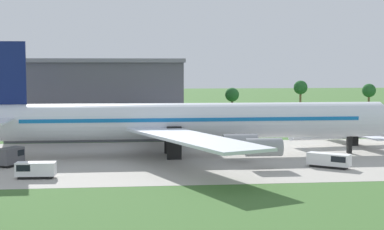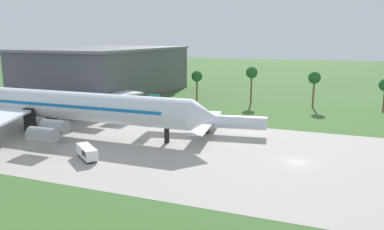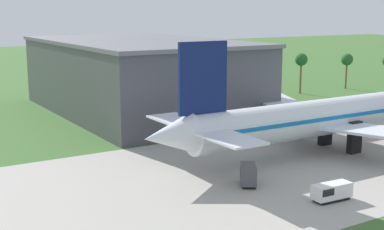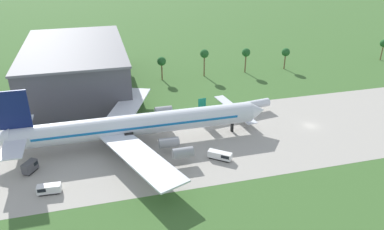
{
  "view_description": "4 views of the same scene",
  "coord_description": "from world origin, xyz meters",
  "px_view_note": "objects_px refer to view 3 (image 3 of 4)",
  "views": [
    {
      "loc": [
        -63.89,
        -96.47,
        15.44
      ],
      "look_at": [
        -53.12,
        2.79,
        7.05
      ],
      "focal_mm": 55.0,
      "sensor_mm": 36.0,
      "label": 1
    },
    {
      "loc": [
        5.07,
        -62.08,
        20.54
      ],
      "look_at": [
        -19.82,
        2.79,
        6.05
      ],
      "focal_mm": 35.0,
      "sensor_mm": 36.0,
      "label": 2
    },
    {
      "loc": [
        -125.28,
        -60.51,
        23.8
      ],
      "look_at": [
        -86.41,
        2.79,
        9.09
      ],
      "focal_mm": 50.0,
      "sensor_mm": 36.0,
      "label": 3
    },
    {
      "loc": [
        -62.69,
        -91.49,
        54.06
      ],
      "look_at": [
        -37.16,
        5.0,
        6.0
      ],
      "focal_mm": 35.0,
      "sensor_mm": 36.0,
      "label": 4
    }
  ],
  "objects_px": {
    "baggage_tug": "(331,192)",
    "fuel_truck": "(248,174)",
    "jet_airliner": "(349,114)",
    "terminal_building": "(138,76)"
  },
  "relations": [
    {
      "from": "baggage_tug",
      "to": "fuel_truck",
      "type": "height_order",
      "value": "fuel_truck"
    },
    {
      "from": "jet_airliner",
      "to": "terminal_building",
      "type": "relative_size",
      "value": 1.29
    },
    {
      "from": "jet_airliner",
      "to": "fuel_truck",
      "type": "xyz_separation_m",
      "value": [
        -27.4,
        -7.38,
        -4.43
      ]
    },
    {
      "from": "baggage_tug",
      "to": "terminal_building",
      "type": "bearing_deg",
      "value": 84.8
    },
    {
      "from": "baggage_tug",
      "to": "terminal_building",
      "type": "xyz_separation_m",
      "value": [
        6.15,
        67.57,
        7.24
      ]
    },
    {
      "from": "terminal_building",
      "to": "jet_airliner",
      "type": "bearing_deg",
      "value": -71.99
    },
    {
      "from": "fuel_truck",
      "to": "terminal_building",
      "type": "relative_size",
      "value": 0.07
    },
    {
      "from": "jet_airliner",
      "to": "terminal_building",
      "type": "height_order",
      "value": "jet_airliner"
    },
    {
      "from": "baggage_tug",
      "to": "jet_airliner",
      "type": "bearing_deg",
      "value": 38.52
    },
    {
      "from": "jet_airliner",
      "to": "terminal_building",
      "type": "bearing_deg",
      "value": 108.01
    }
  ]
}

